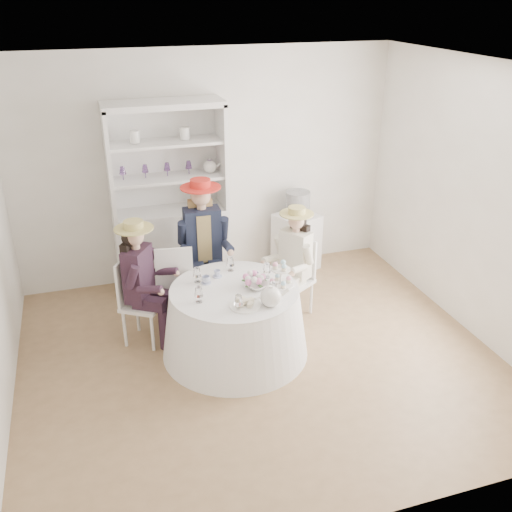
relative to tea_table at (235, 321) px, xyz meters
name	(u,v)px	position (x,y,z in m)	size (l,w,h in m)	color
ground	(259,357)	(0.19, -0.17, -0.35)	(4.50, 4.50, 0.00)	olive
ceiling	(260,69)	(0.19, -0.17, 2.35)	(4.50, 4.50, 0.00)	white
wall_back	(207,167)	(0.19, 1.83, 1.00)	(4.50, 4.50, 0.00)	silver
wall_front	(366,358)	(0.19, -2.17, 1.00)	(4.50, 4.50, 0.00)	silver
wall_right	(477,203)	(2.44, -0.17, 1.00)	(4.50, 4.50, 0.00)	silver
tea_table	(235,321)	(0.00, 0.00, 0.00)	(1.42, 1.42, 0.70)	white
hutch	(171,224)	(-0.32, 1.60, 0.43)	(1.42, 0.81, 2.18)	silver
side_table	(296,241)	(1.25, 1.58, 0.01)	(0.46, 0.46, 0.72)	silver
hatbox	(298,204)	(1.25, 1.58, 0.52)	(0.30, 0.30, 0.30)	black
guest_left	(141,276)	(-0.81, 0.47, 0.39)	(0.56, 0.52, 1.31)	silver
guest_mid	(203,238)	(-0.08, 0.94, 0.50)	(0.54, 0.56, 1.49)	silver
guest_right	(294,256)	(0.79, 0.50, 0.36)	(0.54, 0.50, 1.25)	silver
spare_chair	(175,283)	(-0.45, 0.65, 0.16)	(0.44, 0.44, 0.95)	silver
teacup_a	(206,280)	(-0.23, 0.20, 0.39)	(0.08, 0.08, 0.07)	white
teacup_b	(217,274)	(-0.09, 0.29, 0.39)	(0.07, 0.07, 0.06)	white
teacup_c	(255,276)	(0.25, 0.13, 0.39)	(0.08, 0.08, 0.06)	white
flower_bowl	(257,287)	(0.20, -0.06, 0.38)	(0.20, 0.20, 0.05)	white
flower_arrangement	(254,279)	(0.19, 0.00, 0.43)	(0.17, 0.17, 0.06)	pink
table_teapot	(271,297)	(0.23, -0.38, 0.44)	(0.27, 0.19, 0.20)	white
sandwich_plate	(245,304)	(0.01, -0.33, 0.37)	(0.29, 0.29, 0.06)	white
cupcake_stand	(281,277)	(0.44, -0.05, 0.44)	(0.25, 0.25, 0.23)	white
stemware_set	(234,282)	(0.00, 0.00, 0.43)	(0.81, 0.85, 0.15)	white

